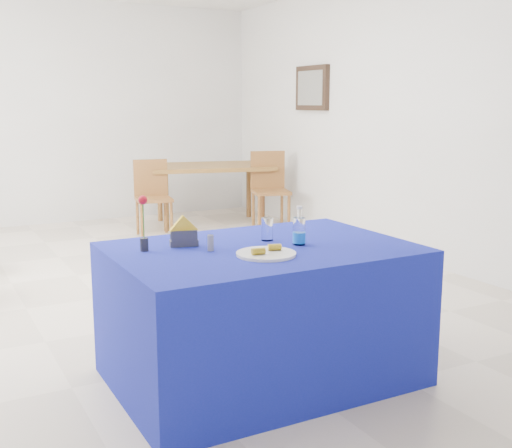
{
  "coord_description": "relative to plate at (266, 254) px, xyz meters",
  "views": [
    {
      "loc": [
        -1.76,
        -4.91,
        1.53
      ],
      "look_at": [
        -0.25,
        -2.07,
        0.92
      ],
      "focal_mm": 45.0,
      "sensor_mm": 36.0,
      "label": 1
    }
  ],
  "objects": [
    {
      "name": "blue_table",
      "position": [
        0.08,
        0.19,
        -0.39
      ],
      "size": [
        1.6,
        1.1,
        0.76
      ],
      "color": "#0F1B92",
      "rests_on": "floor"
    },
    {
      "name": "chair_bg_left",
      "position": [
        0.87,
        4.29,
        -0.26
      ],
      "size": [
        0.45,
        0.45,
        0.88
      ],
      "rotation": [
        0.0,
        0.0,
        -0.17
      ],
      "color": "#93612A",
      "rests_on": "floor"
    },
    {
      "name": "salt_shaker",
      "position": [
        -0.21,
        0.23,
        0.04
      ],
      "size": [
        0.03,
        0.03,
        0.08
      ],
      "primitive_type": "cylinder",
      "color": "gray",
      "rests_on": "blue_table"
    },
    {
      "name": "chair_bg_right",
      "position": [
        2.26,
        3.98,
        -0.22
      ],
      "size": [
        0.53,
        0.53,
        0.95
      ],
      "rotation": [
        0.0,
        0.0,
        -0.3
      ],
      "color": "#93612A",
      "rests_on": "floor"
    },
    {
      "name": "banana_pieces",
      "position": [
        0.0,
        -0.0,
        0.02
      ],
      "size": [
        0.19,
        0.09,
        0.03
      ],
      "color": "yellow",
      "rests_on": "plate"
    },
    {
      "name": "rose_vase",
      "position": [
        -0.52,
        0.39,
        0.13
      ],
      "size": [
        0.05,
        0.05,
        0.3
      ],
      "color": "#25252A",
      "rests_on": "blue_table"
    },
    {
      "name": "floor",
      "position": [
        0.21,
        2.11,
        -0.77
      ],
      "size": [
        7.0,
        7.0,
        0.0
      ],
      "primitive_type": "plane",
      "color": "beige",
      "rests_on": "ground"
    },
    {
      "name": "picture_art",
      "position": [
        2.66,
        3.71,
        0.93
      ],
      "size": [
        0.02,
        0.52,
        0.4
      ],
      "primitive_type": "cube",
      "color": "#998C66",
      "rests_on": "room_shell"
    },
    {
      "name": "plate",
      "position": [
        0.0,
        0.0,
        0.0
      ],
      "size": [
        0.31,
        0.31,
        0.01
      ],
      "primitive_type": "cylinder",
      "color": "silver",
      "rests_on": "blue_table"
    },
    {
      "name": "drinking_glass",
      "position": [
        0.18,
        0.32,
        0.06
      ],
      "size": [
        0.07,
        0.07,
        0.13
      ],
      "primitive_type": "cylinder",
      "color": "white",
      "rests_on": "blue_table"
    },
    {
      "name": "oak_table",
      "position": [
        1.75,
        4.64,
        -0.09
      ],
      "size": [
        1.71,
        1.31,
        0.76
      ],
      "color": "brown",
      "rests_on": "floor"
    },
    {
      "name": "picture_frame",
      "position": [
        2.68,
        3.71,
        0.93
      ],
      "size": [
        0.06,
        0.64,
        0.52
      ],
      "primitive_type": "cube",
      "color": "black",
      "rests_on": "room_shell"
    },
    {
      "name": "pepper_shaker",
      "position": [
        -0.21,
        0.24,
        0.04
      ],
      "size": [
        0.03,
        0.03,
        0.08
      ],
      "primitive_type": "cylinder",
      "color": "slate",
      "rests_on": "blue_table"
    },
    {
      "name": "napkin_holder",
      "position": [
        -0.29,
        0.4,
        0.04
      ],
      "size": [
        0.16,
        0.1,
        0.17
      ],
      "color": "#3B3B40",
      "rests_on": "blue_table"
    },
    {
      "name": "water_bottle",
      "position": [
        0.28,
        0.14,
        0.06
      ],
      "size": [
        0.07,
        0.07,
        0.21
      ],
      "color": "white",
      "rests_on": "blue_table"
    },
    {
      "name": "room_shell",
      "position": [
        0.21,
        2.11,
        0.98
      ],
      "size": [
        7.0,
        7.0,
        7.0
      ],
      "color": "silver",
      "rests_on": "ground"
    }
  ]
}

